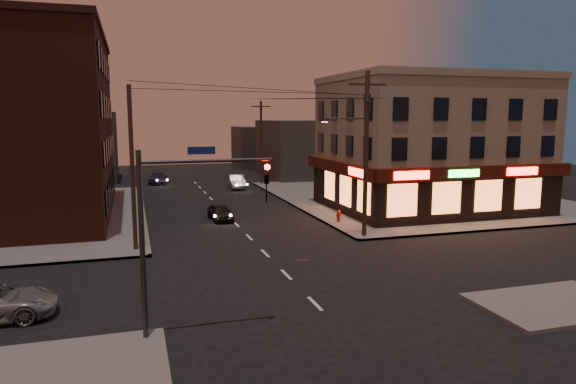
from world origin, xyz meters
name	(u,v)px	position (x,y,z in m)	size (l,w,h in m)	color
ground	(286,275)	(0.00, 0.00, 0.00)	(120.00, 120.00, 0.00)	black
sidewalk_ne	(413,197)	(18.00, 19.00, 0.07)	(24.00, 28.00, 0.15)	#514F4C
pizza_building	(429,143)	(15.93, 13.43, 5.35)	(15.85, 12.85, 10.50)	gray
brick_apartment	(20,128)	(-14.50, 19.00, 6.65)	(12.00, 20.00, 13.00)	#411E15
bg_building_ne_a	(306,149)	(14.00, 38.00, 3.50)	(10.00, 12.00, 7.00)	#3F3D3A
bg_building_nw	(76,147)	(-13.00, 42.00, 4.00)	(9.00, 10.00, 8.00)	#3F3D3A
bg_building_ne_b	(263,147)	(12.00, 52.00, 3.00)	(8.00, 8.00, 6.00)	#3F3D3A
utility_pole_main	(364,145)	(6.68, 5.80, 5.76)	(4.20, 0.44, 10.00)	#382619
utility_pole_far	(261,143)	(6.80, 32.00, 4.65)	(0.26, 0.26, 9.00)	#382619
utility_pole_west	(132,169)	(-6.80, 6.50, 4.65)	(0.24, 0.24, 9.00)	#382619
traffic_signal	(174,218)	(-5.57, -5.60, 4.16)	(4.49, 0.32, 6.47)	#333538
sedan_near	(220,212)	(-0.81, 13.92, 0.60)	(1.41, 3.50, 1.19)	black
sedan_mid	(236,182)	(3.61, 30.14, 0.71)	(1.49, 4.28, 1.41)	gray
sedan_far	(158,178)	(-4.06, 36.42, 0.66)	(1.85, 4.55, 1.32)	#181A31
fire_hydrant	(339,215)	(6.90, 10.17, 0.61)	(0.38, 0.38, 0.85)	maroon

